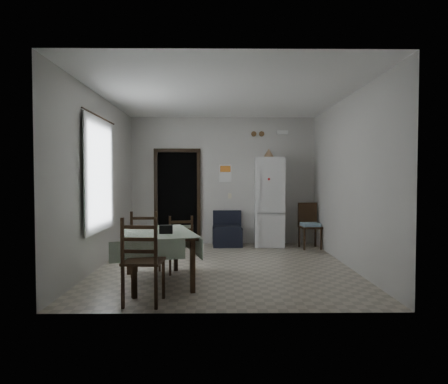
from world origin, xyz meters
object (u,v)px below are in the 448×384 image
navy_seat (227,229)px  fridge (269,202)px  dining_chair_far_left (146,243)px  dining_chair_far_right (181,244)px  dining_chair_near_head (144,260)px  dining_table (158,257)px  corner_chair (310,226)px

navy_seat → fridge: bearing=-3.1°
dining_chair_far_left → fridge: bearing=-134.2°
dining_chair_far_right → dining_chair_near_head: bearing=71.3°
dining_chair_far_right → dining_chair_near_head: size_ratio=0.88×
dining_table → dining_chair_far_right: 0.65m
dining_chair_far_left → dining_chair_near_head: size_ratio=0.96×
dining_table → dining_chair_far_right: (0.27, 0.59, 0.09)m
dining_table → dining_chair_near_head: 0.91m
navy_seat → corner_chair: size_ratio=0.79×
corner_chair → dining_chair_far_left: size_ratio=0.97×
corner_chair → dining_chair_far_left: 3.76m
navy_seat → dining_chair_far_right: dining_chair_far_right is taller
navy_seat → dining_chair_near_head: 3.99m
navy_seat → corner_chair: 1.80m
dining_chair_near_head → dining_table: bearing=-87.3°
dining_chair_far_right → navy_seat: bearing=-116.1°
fridge → dining_table: bearing=-119.4°
navy_seat → dining_table: bearing=-112.7°
dining_chair_far_right → fridge: bearing=-133.7°
corner_chair → fridge: bearing=153.2°
fridge → dining_chair_far_right: bearing=-121.5°
corner_chair → dining_table: corner_chair is taller
fridge → dining_chair_far_right: fridge is taller
corner_chair → dining_chair_far_left: (-3.08, -2.15, 0.01)m
fridge → dining_chair_far_right: 2.97m
dining_chair_far_left → dining_chair_far_right: dining_chair_far_left is taller
dining_chair_far_left → dining_chair_near_head: dining_chair_near_head is taller
dining_chair_far_left → dining_table: bearing=116.9°
dining_chair_near_head → dining_chair_far_left: bearing=-76.1°
navy_seat → dining_chair_far_right: 2.49m
dining_table → dining_chair_near_head: dining_chair_near_head is taller
navy_seat → dining_chair_far_right: (-0.78, -2.36, 0.07)m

